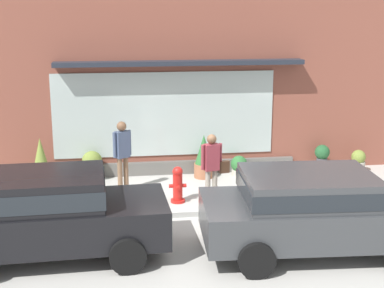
# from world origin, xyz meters

# --- Properties ---
(ground_plane) EXTENTS (60.00, 60.00, 0.00)m
(ground_plane) POSITION_xyz_m (0.00, 0.00, 0.00)
(ground_plane) COLOR #B2AFA8
(curb_strip) EXTENTS (14.00, 0.24, 0.12)m
(curb_strip) POSITION_xyz_m (0.00, -0.20, 0.06)
(curb_strip) COLOR #B2B2AD
(curb_strip) RESTS_ON ground_plane
(storefront) EXTENTS (14.00, 0.81, 5.02)m
(storefront) POSITION_xyz_m (-0.01, 3.19, 2.46)
(storefront) COLOR brown
(storefront) RESTS_ON ground_plane
(fire_hydrant) EXTENTS (0.40, 0.37, 0.86)m
(fire_hydrant) POSITION_xyz_m (-0.34, 0.69, 0.42)
(fire_hydrant) COLOR red
(fire_hydrant) RESTS_ON ground_plane
(pedestrian_with_handbag) EXTENTS (0.68, 0.27, 1.65)m
(pedestrian_with_handbag) POSITION_xyz_m (0.44, 0.47, 0.96)
(pedestrian_with_handbag) COLOR #9E9384
(pedestrian_with_handbag) RESTS_ON ground_plane
(pedestrian_passerby) EXTENTS (0.45, 0.34, 1.76)m
(pedestrian_passerby) POSITION_xyz_m (-1.59, 1.65, 1.05)
(pedestrian_passerby) COLOR brown
(pedestrian_passerby) RESTS_ON ground_plane
(parked_car_black) EXTENTS (4.12, 2.02, 1.59)m
(parked_car_black) POSITION_xyz_m (-2.96, -1.94, 0.90)
(parked_car_black) COLOR black
(parked_car_black) RESTS_ON ground_plane
(parked_car_dark_gray) EXTENTS (4.37, 2.28, 1.52)m
(parked_car_dark_gray) POSITION_xyz_m (1.84, -2.36, 0.87)
(parked_car_dark_gray) COLOR #383A3D
(parked_car_dark_gray) RESTS_ON ground_plane
(potted_plant_corner_tall) EXTENTS (0.45, 0.45, 0.56)m
(potted_plant_corner_tall) POSITION_xyz_m (1.53, 2.51, 0.28)
(potted_plant_corner_tall) COLOR #B7B2A3
(potted_plant_corner_tall) RESTS_ON ground_plane
(potted_plant_doorstep) EXTENTS (0.52, 0.52, 1.16)m
(potted_plant_doorstep) POSITION_xyz_m (0.57, 2.54, 0.55)
(potted_plant_doorstep) COLOR #9E6042
(potted_plant_doorstep) RESTS_ON ground_plane
(potted_plant_near_hydrant) EXTENTS (0.53, 0.53, 0.78)m
(potted_plant_near_hydrant) POSITION_xyz_m (-2.37, 2.72, 0.44)
(potted_plant_near_hydrant) COLOR #33473D
(potted_plant_near_hydrant) RESTS_ON ground_plane
(potted_plant_low_front) EXTENTS (0.39, 0.39, 0.63)m
(potted_plant_low_front) POSITION_xyz_m (4.87, 2.44, 0.31)
(potted_plant_low_front) COLOR #B7B2A3
(potted_plant_low_front) RESTS_ON ground_plane
(potted_plant_window_left) EXTENTS (0.41, 0.41, 0.75)m
(potted_plant_window_left) POSITION_xyz_m (3.91, 2.65, 0.43)
(potted_plant_window_left) COLOR #4C4C51
(potted_plant_window_left) RESTS_ON ground_plane
(potted_plant_window_right) EXTENTS (0.48, 0.48, 1.24)m
(potted_plant_window_right) POSITION_xyz_m (-3.63, 2.43, 0.59)
(potted_plant_window_right) COLOR #33473D
(potted_plant_window_right) RESTS_ON ground_plane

